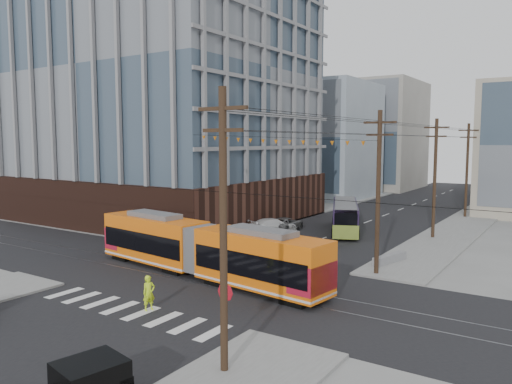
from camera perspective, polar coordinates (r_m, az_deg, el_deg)
ground at (r=30.08m, az=-9.87°, el=-11.64°), size 160.00×160.00×0.00m
office_building at (r=60.75m, az=-10.46°, el=10.79°), size 30.00×25.00×28.60m
bg_bldg_nw_near at (r=81.58m, az=6.55°, el=5.85°), size 18.00×16.00×18.00m
bg_bldg_nw_far at (r=98.78m, az=13.38°, el=6.31°), size 16.00×18.00×20.00m
utility_pole_near at (r=18.94m, az=-3.75°, el=-4.82°), size 0.30×0.30×11.00m
utility_pole_far at (r=77.74m, az=24.96°, el=2.76°), size 0.30×0.30×11.00m
streetcar at (r=33.43m, az=-6.11°, el=-6.54°), size 19.27×5.12×3.68m
city_bus at (r=50.30m, az=10.14°, el=-2.76°), size 6.50×10.81×3.06m
parked_car_silver at (r=43.80m, az=-2.27°, el=-4.96°), size 3.26×4.92×1.53m
parked_car_white at (r=48.77m, az=1.97°, el=-3.88°), size 3.98×5.51×1.48m
parked_car_grey at (r=50.33m, az=3.38°, el=-3.65°), size 2.34×4.89×1.35m
pedestrian at (r=27.62m, az=-12.14°, el=-11.23°), size 0.65×0.80×1.90m
stop_sign at (r=22.35m, az=-3.51°, el=-14.15°), size 0.88×0.88×2.72m
jersey_barrier at (r=38.02m, az=15.02°, el=-7.45°), size 1.68×3.78×0.74m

